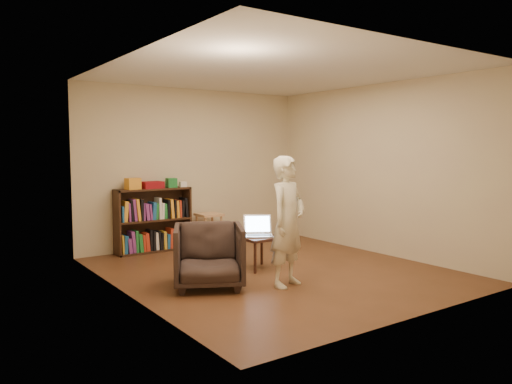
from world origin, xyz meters
TOP-DOWN VIEW (x-y plane):
  - floor at (0.00, 0.00)m, footprint 4.50×4.50m
  - ceiling at (0.00, 0.00)m, footprint 4.50×4.50m
  - wall_back at (0.00, 2.25)m, footprint 4.00×0.00m
  - wall_left at (-2.00, 0.00)m, footprint 0.00×4.50m
  - wall_right at (2.00, 0.00)m, footprint 0.00×4.50m
  - bookshelf at (-0.81, 2.09)m, footprint 1.20×0.30m
  - box_yellow at (-1.14, 2.05)m, footprint 0.23×0.18m
  - red_cloth at (-0.83, 2.07)m, footprint 0.33×0.25m
  - box_green at (-0.50, 2.07)m, footprint 0.16×0.16m
  - box_white at (-0.30, 2.06)m, footprint 0.12×0.12m
  - stool at (0.12, 1.95)m, footprint 0.38×0.38m
  - armchair at (-1.10, -0.19)m, footprint 1.08×1.09m
  - side_table at (-0.11, 0.20)m, footprint 0.43×0.43m
  - laptop at (-0.06, 0.28)m, footprint 0.52×0.51m
  - person at (-0.31, -0.67)m, footprint 0.65×0.53m

SIDE VIEW (x-z plane):
  - floor at x=0.00m, z-range 0.00..0.00m
  - side_table at x=-0.11m, z-range 0.14..0.58m
  - armchair at x=-1.10m, z-range 0.00..0.74m
  - bookshelf at x=-0.81m, z-range -0.06..0.94m
  - stool at x=0.12m, z-range 0.17..0.72m
  - laptop at x=-0.06m, z-range 0.36..0.63m
  - person at x=-0.31m, z-range 0.00..1.53m
  - box_white at x=-0.30m, z-range 1.00..1.08m
  - red_cloth at x=-0.83m, z-range 1.00..1.11m
  - box_green at x=-0.50m, z-range 1.00..1.15m
  - box_yellow at x=-1.14m, z-range 1.00..1.17m
  - wall_back at x=0.00m, z-range -0.70..3.30m
  - wall_left at x=-2.00m, z-range -0.95..3.55m
  - wall_right at x=2.00m, z-range -0.95..3.55m
  - ceiling at x=0.00m, z-range 2.60..2.60m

